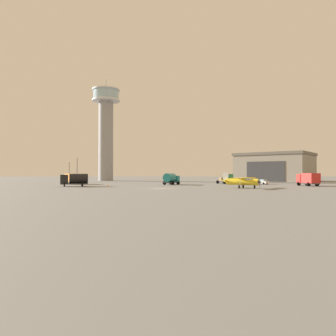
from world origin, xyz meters
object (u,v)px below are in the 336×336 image
Objects in this scene: truck_fuel_tanker_teal at (171,178)px; light_post_west at (77,167)px; airplane_yellow at (242,181)px; truck_flatbed_green at (226,179)px; truck_box_orange at (72,178)px; traffic_cone_near_left at (107,185)px; truck_fuel_tanker_black at (74,179)px; light_post_east at (69,169)px; car_white at (261,182)px; control_tower at (106,126)px; car_blue at (75,180)px; truck_box_red at (308,179)px.

truck_fuel_tanker_teal is 40.38m from light_post_west.
truck_flatbed_green is (3.23, 24.75, -0.15)m from airplane_yellow.
traffic_cone_near_left is (11.13, -12.50, -1.34)m from truck_box_orange.
airplane_yellow is 38.13m from truck_fuel_tanker_black.
car_white is at bearing -28.99° from light_post_east.
car_white is (52.07, -5.30, -0.91)m from truck_box_orange.
control_tower is at bearing 157.09° from airplane_yellow.
car_white is at bearing 97.20° from airplane_yellow.
truck_fuel_tanker_black is at bearing -85.75° from truck_flatbed_green.
truck_flatbed_green is 58.42m from light_post_east.
truck_fuel_tanker_black reaches higher than car_blue.
car_white is 7.10× the size of traffic_cone_near_left.
traffic_cone_near_left is (-16.02, -6.76, -1.35)m from truck_fuel_tanker_teal.
truck_fuel_tanker_black reaches higher than truck_box_orange.
airplane_yellow is 1.42× the size of truck_box_orange.
control_tower is at bearing 97.43° from traffic_cone_near_left.
airplane_yellow reaches higher than truck_box_red.
control_tower is at bearing 38.85° from truck_box_red.
truck_fuel_tanker_teal reaches higher than truck_box_orange.
truck_flatbed_green is at bearing 55.99° from truck_box_orange.
light_post_west reaches higher than car_white.
truck_flatbed_green is at bearing 120.02° from airplane_yellow.
truck_flatbed_green is 34.34m from traffic_cone_near_left.
airplane_yellow reaches higher than truck_box_orange.
truck_fuel_tanker_black is at bearing -79.03° from light_post_west.
car_white is at bearing 9.97° from traffic_cone_near_left.
car_blue is (-2.06, 12.40, -0.91)m from truck_box_orange.
light_post_west is at bearing -129.67° from truck_flatbed_green.
car_white is (47.36, -42.05, -21.06)m from control_tower.
airplane_yellow is 2.15× the size of car_white.
car_white is 68.13m from light_post_east.
truck_fuel_tanker_teal is 1.00× the size of truck_fuel_tanker_black.
truck_box_orange is 0.89× the size of light_post_east.
airplane_yellow is at bearing -60.37° from control_tower.
light_post_east is (-4.30, 6.93, -0.60)m from light_post_west.
traffic_cone_near_left is (-48.43, 3.89, -1.43)m from truck_box_red.
truck_flatbed_green is (16.28, 4.84, -0.31)m from truck_fuel_tanker_teal.
truck_box_orange is at bearing -105.92° from truck_flatbed_green.
light_post_east reaches higher than truck_fuel_tanker_teal.
airplane_yellow is at bearing -119.27° from truck_fuel_tanker_teal.
car_blue is (-6.77, -24.35, -21.06)m from control_tower.
control_tower reaches higher than truck_flatbed_green.
light_post_east is at bearing 169.24° from airplane_yellow.
car_white is at bearing 175.30° from truck_fuel_tanker_black.
light_post_east is (-34.58, 33.40, 2.91)m from truck_fuel_tanker_teal.
truck_box_red is 13.42m from car_white.
truck_fuel_tanker_teal is 0.97× the size of truck_box_orange.
truck_fuel_tanker_teal reaches higher than traffic_cone_near_left.
truck_flatbed_green is at bearing -176.55° from truck_fuel_tanker_black.
airplane_yellow reaches higher than truck_fuel_tanker_black.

